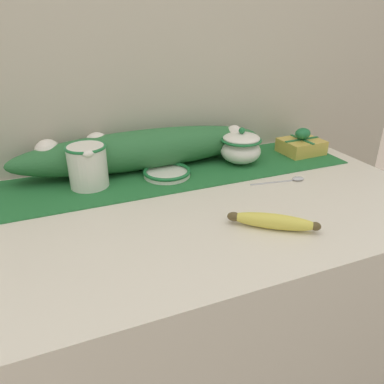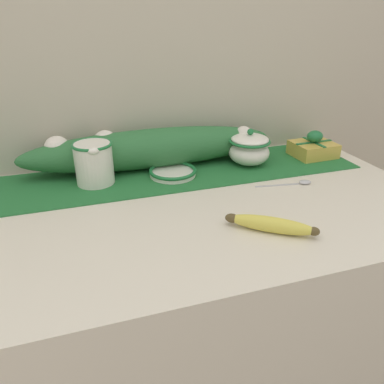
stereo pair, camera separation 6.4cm
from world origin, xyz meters
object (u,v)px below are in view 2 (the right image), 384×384
Objects in this scene: spoon at (301,183)px; gift_box at (313,148)px; cream_pitcher at (94,162)px; sugar_bowl at (249,149)px; banana at (271,224)px; small_dish at (173,172)px.

spoon is 1.19× the size of gift_box.
cream_pitcher reaches higher than sugar_bowl.
sugar_bowl is at bearing -179.22° from gift_box.
spoon is (0.08, -0.18, -0.05)m from sugar_bowl.
spoon is (0.55, -0.18, -0.06)m from cream_pitcher.
banana is 1.29× the size of gift_box.
sugar_bowl is 0.20m from spoon.
banana is at bearing -108.81° from sugar_bowl.
sugar_bowl reaches higher than banana.
gift_box reaches higher than small_dish.
cream_pitcher is 0.58m from spoon.
gift_box is at bearing 0.15° from cream_pitcher.
small_dish is at bearing 161.65° from spoon.
gift_box reaches higher than spoon.
banana is at bearing -48.26° from cream_pitcher.
spoon is at bearing -131.35° from gift_box.
banana is (0.34, -0.38, -0.05)m from cream_pitcher.
gift_box is (0.49, 0.02, 0.02)m from small_dish.
cream_pitcher is 0.93× the size of small_dish.
cream_pitcher is at bearing 175.78° from small_dish.
gift_box is at bearing 2.11° from small_dish.
gift_box is at bearing 0.78° from sugar_bowl.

